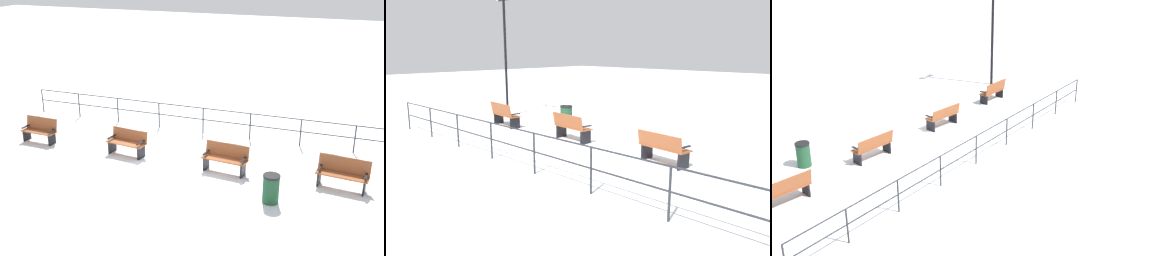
% 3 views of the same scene
% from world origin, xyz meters
% --- Properties ---
extents(ground_plane, '(80.00, 80.00, 0.00)m').
position_xyz_m(ground_plane, '(0.00, 0.00, 0.00)').
color(ground_plane, white).
rests_on(ground_plane, ground).
extents(bench_second, '(0.70, 1.47, 0.87)m').
position_xyz_m(bench_second, '(-0.18, -1.80, 0.46)').
color(bench_second, brown).
rests_on(bench_second, ground).
extents(bench_third, '(0.67, 1.52, 0.92)m').
position_xyz_m(bench_third, '(-0.04, 1.81, 0.48)').
color(bench_third, brown).
rests_on(bench_third, ground).
extents(bench_fourth, '(0.70, 1.58, 0.94)m').
position_xyz_m(bench_fourth, '(-0.18, 5.42, 0.48)').
color(bench_fourth, brown).
rests_on(bench_fourth, ground).
extents(lamppost_middle, '(0.28, 1.08, 5.33)m').
position_xyz_m(lamppost_middle, '(1.29, 7.32, 3.80)').
color(lamppost_middle, black).
rests_on(lamppost_middle, ground).
extents(waterfront_railing, '(0.05, 15.10, 1.04)m').
position_xyz_m(waterfront_railing, '(-3.06, 0.00, 0.70)').
color(waterfront_railing, '#26282D').
rests_on(waterfront_railing, ground).
extents(trash_bin, '(0.49, 0.49, 0.85)m').
position_xyz_m(trash_bin, '(1.43, 3.59, 0.43)').
color(trash_bin, '#1E4C2D').
rests_on(trash_bin, ground).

